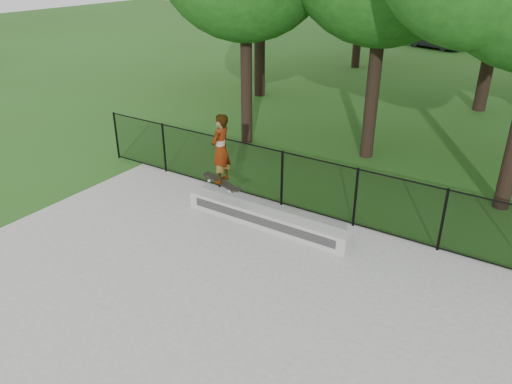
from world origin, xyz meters
TOP-DOWN VIEW (x-y plane):
  - grind_ledge at (-1.74, 4.70)m, footprint 4.27×0.40m
  - car_a at (-10.56, 34.13)m, footprint 3.78×2.55m
  - car_b at (-5.15, 31.89)m, footprint 3.66×2.28m
  - skater_airborne at (-2.80, 4.43)m, footprint 0.81×0.63m
  - chainlink_fence at (0.00, 5.90)m, footprint 16.06×0.06m
  - distant_building at (-2.00, 38.00)m, footprint 12.40×6.40m

SIDE VIEW (x-z plane):
  - grind_ledge at x=-1.74m, z-range 0.06..0.48m
  - car_a at x=-10.56m, z-range 0.00..1.20m
  - car_b at x=-5.15m, z-range 0.00..1.25m
  - chainlink_fence at x=0.00m, z-range 0.06..1.56m
  - skater_airborne at x=-2.80m, z-range 0.96..2.80m
  - distant_building at x=-2.00m, z-range 0.01..4.31m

